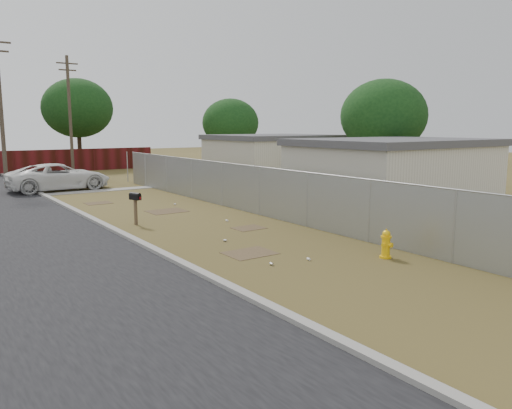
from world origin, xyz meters
TOP-DOWN VIEW (x-y plane):
  - ground at (0.00, 0.00)m, footprint 120.00×120.00m
  - chainlink_fence at (3.12, 1.03)m, footprint 0.10×27.06m
  - houses at (9.70, 3.13)m, footprint 9.30×17.24m
  - horizon_trees at (0.84, 23.56)m, footprint 33.32×31.94m
  - fire_hydrant at (2.05, -7.60)m, footprint 0.40×0.41m
  - mailbox at (-1.91, 0.93)m, footprint 0.34×0.53m
  - pickup_truck at (-1.68, 13.08)m, footprint 5.74×2.94m
  - scattered_litter at (0.20, -2.47)m, footprint 2.50×11.06m

SIDE VIEW (x-z plane):
  - ground at x=0.00m, z-range 0.00..0.00m
  - scattered_litter at x=0.20m, z-range 0.01..0.08m
  - fire_hydrant at x=2.05m, z-range -0.03..0.80m
  - pickup_truck at x=-1.68m, z-range 0.00..1.55m
  - chainlink_fence at x=3.12m, z-range -0.21..1.81m
  - mailbox at x=-1.91m, z-range 0.35..1.57m
  - houses at x=9.70m, z-range 0.01..3.11m
  - horizon_trees at x=0.84m, z-range 0.74..8.52m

